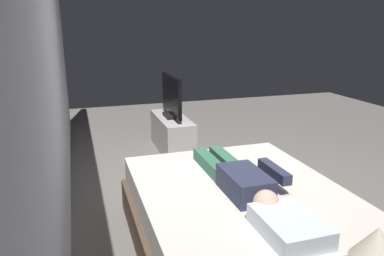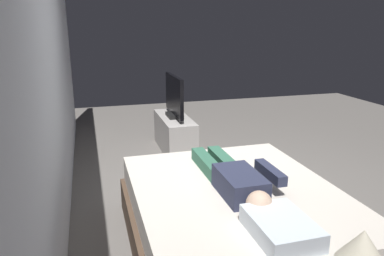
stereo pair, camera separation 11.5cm
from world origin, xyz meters
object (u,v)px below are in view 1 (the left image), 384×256
Objects in this scene: bed at (240,220)px; lamp at (377,245)px; remote at (275,173)px; tv_stand at (172,134)px; pillow at (289,226)px; tv at (172,97)px; person at (239,178)px.

bed is 1.43m from lamp.
bed is 4.79× the size of lamp.
remote is 2.39m from tv_stand.
pillow is 0.96m from remote.
tv_stand is at bearing 0.00° from tv.
remote reaches higher than bed.
lamp is at bearing -178.70° from bed.
person is at bearing 0.41° from pillow.
tv reaches higher than lamp.
person reaches higher than bed.
remote reaches higher than tv_stand.
bed is 1.83× the size of tv_stand.
lamp is (-1.31, -0.03, 0.59)m from bed.
bed is 0.36m from person.
tv_stand is (2.51, -0.11, -0.37)m from person.
pillow is 1.14× the size of lamp.
tv is at bearing -2.31° from bed.
lamp is at bearing 178.92° from tv.
pillow reaches higher than tv_stand.
bed reaches higher than tv_stand.
lamp reaches higher than person.
tv_stand is at bearing -2.31° from bed.
tv_stand is (2.54, -0.10, -0.01)m from bed.
tv is at bearing -1.08° from lamp.
lamp reaches higher than bed.
remote is at bearing -24.77° from pillow.
bed is at bearing 0.00° from pillow.
person is 1.36m from lamp.
person is at bearing 110.47° from remote.
bed is at bearing -170.02° from person.
lamp is (-3.84, 0.07, 0.07)m from tv.
pillow is 0.55× the size of tv.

